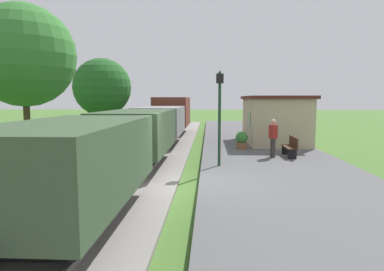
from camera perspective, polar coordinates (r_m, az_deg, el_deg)
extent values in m
plane|color=#47702D|center=(10.74, 0.12, -9.20)|extent=(160.00, 160.00, 0.00)
cube|color=#565659|center=(11.03, 17.15, -8.40)|extent=(6.00, 60.00, 0.25)
cube|color=gray|center=(11.10, -12.50, -8.52)|extent=(3.80, 60.00, 0.12)
cube|color=slate|center=(10.90, -8.83, -8.01)|extent=(0.07, 60.00, 0.14)
cube|color=slate|center=(11.27, -16.08, -7.70)|extent=(0.07, 60.00, 0.14)
cube|color=#384C33|center=(7.56, -19.75, -3.85)|extent=(2.50, 5.60, 1.60)
cube|color=black|center=(7.70, -19.57, -8.62)|extent=(2.10, 5.15, 0.50)
cylinder|color=black|center=(9.39, -15.32, -7.40)|extent=(1.56, 0.84, 0.84)
cylinder|color=black|center=(6.24, -25.97, -14.83)|extent=(1.56, 0.84, 0.84)
cylinder|color=black|center=(10.42, -13.38, -4.60)|extent=(0.20, 0.30, 0.20)
cube|color=#384C33|center=(13.84, -9.23, 0.84)|extent=(2.50, 5.60, 1.60)
cube|color=black|center=(13.91, -9.18, -1.82)|extent=(2.10, 5.15, 0.50)
cylinder|color=black|center=(15.68, -7.80, -1.82)|extent=(1.56, 0.84, 0.84)
cylinder|color=black|center=(12.23, -10.91, -4.15)|extent=(1.56, 0.84, 0.84)
cylinder|color=black|center=(16.78, -7.08, -0.42)|extent=(0.20, 0.30, 0.20)
cylinder|color=black|center=(11.08, -12.36, -3.94)|extent=(0.20, 0.30, 0.20)
cube|color=gray|center=(20.32, -5.33, 2.58)|extent=(2.50, 5.60, 1.60)
cube|color=black|center=(20.37, -5.31, 0.76)|extent=(2.10, 5.15, 0.50)
cylinder|color=black|center=(22.16, -4.65, 0.56)|extent=(1.56, 0.84, 0.84)
cylinder|color=black|center=(18.63, -6.09, -0.53)|extent=(1.56, 0.84, 0.84)
cylinder|color=black|center=(23.28, -4.28, 1.45)|extent=(0.20, 0.30, 0.20)
cylinder|color=black|center=(17.47, -6.69, -0.16)|extent=(0.20, 0.30, 0.20)
cube|color=brown|center=(26.84, -3.33, 4.12)|extent=(2.50, 5.60, 2.20)
cube|color=black|center=(26.89, -3.31, 2.09)|extent=(2.10, 5.15, 0.50)
cylinder|color=black|center=(28.69, -2.92, 1.85)|extent=(1.56, 0.84, 0.84)
cylinder|color=black|center=(25.14, -3.75, 1.23)|extent=(1.56, 0.84, 0.84)
cylinder|color=black|center=(29.82, -2.70, 2.50)|extent=(0.20, 0.30, 0.20)
cylinder|color=black|center=(23.97, -4.07, 1.59)|extent=(0.20, 0.30, 0.20)
cube|color=tan|center=(20.70, 13.75, 2.42)|extent=(3.20, 5.50, 2.60)
cube|color=#51231E|center=(20.66, 13.85, 6.27)|extent=(3.50, 5.80, 0.18)
cube|color=black|center=(19.36, 9.69, 2.64)|extent=(0.03, 0.90, 0.80)
cube|color=#422819|center=(15.86, 16.13, -1.88)|extent=(0.42, 1.50, 0.04)
cube|color=#422819|center=(15.87, 16.82, -1.00)|extent=(0.04, 1.50, 0.45)
cube|color=black|center=(15.32, 16.61, -3.05)|extent=(0.38, 0.06, 0.42)
cube|color=black|center=(16.47, 15.63, -2.38)|extent=(0.38, 0.06, 0.42)
cube|color=#422819|center=(24.59, 11.38, 1.03)|extent=(0.42, 1.50, 0.04)
cube|color=#422819|center=(24.60, 11.83, 1.60)|extent=(0.04, 1.50, 0.45)
cube|color=black|center=(24.02, 11.58, 0.36)|extent=(0.38, 0.06, 0.42)
cube|color=black|center=(25.20, 11.17, 0.64)|extent=(0.38, 0.06, 0.42)
cylinder|color=#38332D|center=(15.44, 13.67, -2.06)|extent=(0.15, 0.15, 0.86)
cylinder|color=#38332D|center=(15.58, 13.37, -1.98)|extent=(0.15, 0.15, 0.86)
cube|color=maroon|center=(15.42, 13.59, 0.66)|extent=(0.36, 0.44, 0.60)
sphere|color=tan|center=(15.39, 13.63, 2.29)|extent=(0.22, 0.22, 0.22)
cylinder|color=brown|center=(17.82, 8.39, -1.71)|extent=(0.56, 0.56, 0.34)
sphere|color=#387A33|center=(17.77, 8.41, -0.35)|extent=(0.64, 0.64, 0.64)
cylinder|color=#193823|center=(13.10, 4.67, 1.79)|extent=(0.11, 0.11, 3.20)
cube|color=black|center=(13.08, 4.74, 9.59)|extent=(0.28, 0.28, 0.36)
sphere|color=#F2E5BF|center=(13.08, 4.74, 9.59)|extent=(0.20, 0.20, 0.20)
cone|color=#193823|center=(13.10, 4.75, 10.64)|extent=(0.20, 0.20, 0.16)
cylinder|color=#4C3823|center=(16.62, -26.09, 1.02)|extent=(0.28, 0.28, 3.07)
sphere|color=#387A33|center=(16.68, -26.62, 12.01)|extent=(4.43, 4.43, 4.43)
cylinder|color=#4C3823|center=(24.53, -14.82, 1.86)|extent=(0.28, 0.28, 2.17)
sphere|color=#235B23|center=(24.48, -14.98, 7.90)|extent=(4.01, 4.01, 4.01)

